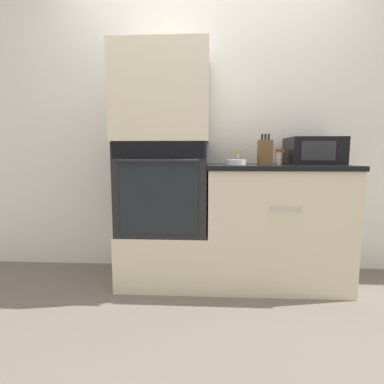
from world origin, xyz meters
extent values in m
plane|color=#6B6056|center=(0.00, 0.00, 0.00)|extent=(12.00, 12.00, 0.00)
cube|color=silver|center=(0.00, 0.63, 1.25)|extent=(8.00, 0.05, 2.50)
cube|color=beige|center=(-0.34, 0.30, 0.21)|extent=(0.69, 0.60, 0.41)
cube|color=black|center=(-0.34, 0.30, 0.76)|extent=(0.66, 0.59, 0.69)
cube|color=black|center=(-0.34, 0.00, 1.04)|extent=(0.64, 0.01, 0.12)
cube|color=orange|center=(-0.34, 0.00, 1.04)|extent=(0.09, 0.00, 0.03)
cube|color=black|center=(-0.34, 0.00, 0.71)|extent=(0.54, 0.01, 0.51)
cylinder|color=black|center=(-0.34, -0.03, 0.97)|extent=(0.56, 0.02, 0.02)
cube|color=beige|center=(-0.34, 0.30, 1.44)|extent=(0.69, 0.60, 0.68)
cube|color=beige|center=(0.52, 0.30, 0.45)|extent=(1.04, 0.60, 0.90)
cube|color=black|center=(0.52, 0.30, 0.92)|extent=(1.06, 0.63, 0.03)
cylinder|color=#B7B7BC|center=(0.52, -0.01, 0.65)|extent=(0.22, 0.01, 0.01)
cube|color=black|center=(0.82, 0.38, 1.04)|extent=(0.40, 0.35, 0.21)
cube|color=#28282B|center=(0.79, 0.20, 1.04)|extent=(0.25, 0.01, 0.14)
cube|color=brown|center=(0.43, 0.28, 1.02)|extent=(0.10, 0.12, 0.18)
cylinder|color=black|center=(0.40, 0.28, 1.14)|extent=(0.02, 0.02, 0.04)
cylinder|color=black|center=(0.43, 0.28, 1.14)|extent=(0.02, 0.02, 0.04)
cylinder|color=black|center=(0.45, 0.28, 1.14)|extent=(0.02, 0.02, 0.04)
cylinder|color=white|center=(0.21, 0.24, 0.95)|extent=(0.16, 0.16, 0.04)
cylinder|color=silver|center=(0.24, 0.43, 0.97)|extent=(0.04, 0.04, 0.08)
cylinder|color=gold|center=(0.24, 0.43, 1.03)|extent=(0.04, 0.04, 0.02)
cylinder|color=silver|center=(0.54, 0.32, 0.98)|extent=(0.05, 0.05, 0.09)
cylinder|color=red|center=(0.54, 0.32, 1.04)|extent=(0.05, 0.05, 0.03)
cylinder|color=brown|center=(0.58, 0.40, 0.98)|extent=(0.05, 0.05, 0.09)
cylinder|color=gold|center=(0.58, 0.40, 1.04)|extent=(0.04, 0.04, 0.03)
camera|label=1|loc=(0.00, -2.03, 1.01)|focal=28.00mm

